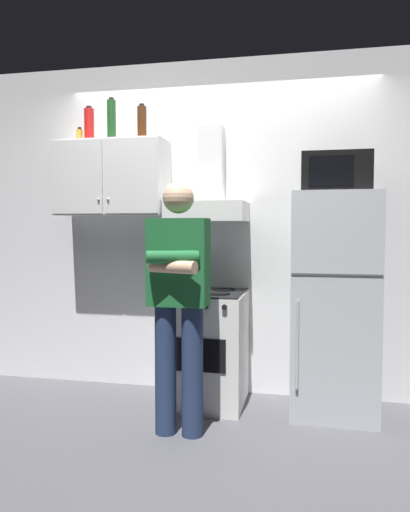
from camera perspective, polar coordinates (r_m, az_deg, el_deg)
ground_plane at (r=3.71m, az=-0.00°, el=-18.01°), size 7.00×7.00×0.00m
back_wall_tiled at (r=4.05m, az=1.75°, el=3.31°), size 4.80×0.10×2.70m
upper_cabinet at (r=4.09m, az=-10.76°, el=8.86°), size 0.90×0.37×0.60m
stove_oven at (r=3.82m, az=0.04°, el=-10.57°), size 0.60×0.62×0.87m
range_hood at (r=3.84m, az=0.43°, el=7.00°), size 0.60×0.44×0.75m
refrigerator at (r=3.68m, az=14.74°, el=-5.40°), size 0.60×0.62×1.60m
microwave at (r=3.68m, az=14.93°, el=9.28°), size 0.48×0.37×0.28m
person_standing at (r=3.17m, az=-3.11°, el=-4.85°), size 0.38×0.33×1.64m
bottle_wine_green at (r=4.18m, az=-10.82°, el=15.22°), size 0.07×0.07×0.35m
bottle_rum_dark at (r=4.05m, az=-7.34°, el=15.13°), size 0.07×0.07×0.28m
bottle_soda_red at (r=4.25m, az=-13.32°, el=14.59°), size 0.08×0.08×0.29m
bottle_spice_jar at (r=4.30m, az=-14.37°, el=13.36°), size 0.05×0.05×0.13m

